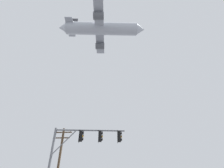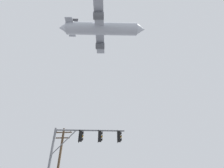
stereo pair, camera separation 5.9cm
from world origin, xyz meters
name	(u,v)px [view 2 (the right image)]	position (x,y,z in m)	size (l,w,h in m)	color
signal_pole_near	(81,145)	(-4.03, 8.61, 4.93)	(6.18, 0.89, 6.36)	slate
utility_pole	(59,162)	(-8.12, 15.35, 4.60)	(2.20, 0.28, 8.61)	brown
airplane	(102,29)	(-5.67, 27.75, 43.17)	(26.05, 20.13, 7.10)	#B7BCC6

